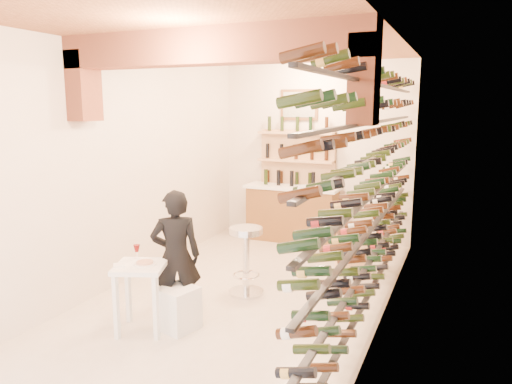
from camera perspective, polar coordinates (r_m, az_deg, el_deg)
ground at (r=6.51m, az=-1.07°, el=-11.77°), size 6.00×6.00×0.00m
room_shell at (r=5.81m, az=-2.22°, el=8.38°), size 3.52×6.02×3.21m
wine_rack at (r=5.65m, az=13.15°, el=0.92°), size 0.32×5.70×2.56m
back_counter at (r=8.82m, az=4.28°, el=-2.33°), size 1.70×0.62×1.29m
back_shelving at (r=8.93m, az=4.84°, el=1.96°), size 1.40×0.31×2.73m
tasting_table at (r=5.43m, az=-13.44°, el=-9.64°), size 0.67×0.67×0.91m
white_stool at (r=5.53m, az=-9.15°, el=-13.37°), size 0.46×0.46×0.47m
person at (r=5.54m, az=-9.42°, el=-7.52°), size 0.67×0.61×1.52m
chrome_barstool at (r=6.32m, az=-1.18°, el=-7.50°), size 0.46×0.46×0.89m
crate_lower at (r=7.34m, az=11.39°, el=-8.21°), size 0.58×0.50×0.29m
crate_upper at (r=7.26m, az=11.47°, el=-6.03°), size 0.56×0.44×0.30m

